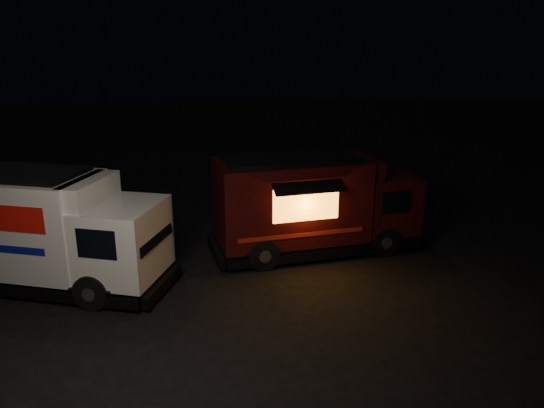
# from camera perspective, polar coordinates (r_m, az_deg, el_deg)

# --- Properties ---
(ground) EXTENTS (80.00, 80.00, 0.00)m
(ground) POSITION_cam_1_polar(r_m,az_deg,el_deg) (12.25, -8.92, -10.52)
(ground) COLOR black
(ground) RESTS_ON ground
(white_truck) EXTENTS (6.49, 3.69, 2.79)m
(white_truck) POSITION_cam_1_polar(r_m,az_deg,el_deg) (13.62, -23.60, -2.51)
(white_truck) COLOR silver
(white_truck) RESTS_ON ground
(red_truck) EXTENTS (6.13, 3.31, 2.71)m
(red_truck) POSITION_cam_1_polar(r_m,az_deg,el_deg) (14.62, 4.79, 0.08)
(red_truck) COLOR #370A0E
(red_truck) RESTS_ON ground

